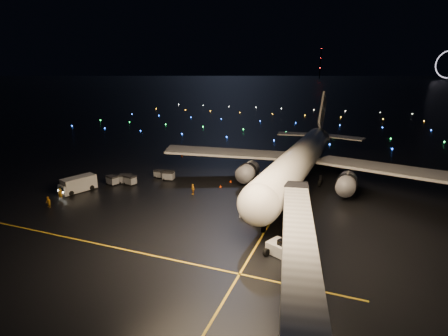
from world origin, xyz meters
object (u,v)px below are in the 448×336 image
(belt_loader, at_px, (253,211))
(baggage_cart_2, at_px, (159,174))
(pushback_tug, at_px, (286,248))
(baggage_cart_0, at_px, (169,176))
(baggage_cart_1, at_px, (130,180))
(baggage_cart_3, at_px, (112,180))
(service_truck, at_px, (79,184))
(crew_a, at_px, (60,193))
(airliner, at_px, (303,141))
(baggage_cart_4, at_px, (125,179))
(crew_b, at_px, (48,202))
(crew_c, at_px, (193,189))

(belt_loader, xyz_separation_m, baggage_cart_2, (-23.61, 13.03, -0.64))
(pushback_tug, distance_m, baggage_cart_0, 34.62)
(baggage_cart_0, relative_size, baggage_cart_1, 1.01)
(pushback_tug, bearing_deg, baggage_cart_1, 179.24)
(baggage_cart_3, bearing_deg, belt_loader, 5.96)
(baggage_cart_2, bearing_deg, baggage_cart_1, -116.36)
(service_truck, height_order, baggage_cart_0, service_truck)
(baggage_cart_3, bearing_deg, baggage_cart_2, 66.97)
(crew_a, xyz_separation_m, baggage_cart_2, (9.32, 16.51, -0.20))
(baggage_cart_2, bearing_deg, airliner, 15.93)
(belt_loader, distance_m, service_truck, 32.80)
(baggage_cart_3, height_order, baggage_cart_4, baggage_cart_4)
(crew_b, relative_size, baggage_cart_1, 0.87)
(airliner, height_order, baggage_cart_0, airliner)
(service_truck, bearing_deg, baggage_cart_4, 73.10)
(crew_a, relative_size, baggage_cart_4, 0.95)
(baggage_cart_2, bearing_deg, crew_c, -31.80)
(belt_loader, distance_m, crew_b, 32.50)
(baggage_cart_4, bearing_deg, belt_loader, -36.74)
(pushback_tug, height_order, baggage_cart_2, pushback_tug)
(crew_b, xyz_separation_m, baggage_cart_4, (3.81, 14.75, -0.05))
(crew_b, distance_m, baggage_cart_3, 13.27)
(crew_c, bearing_deg, baggage_cart_3, -139.01)
(crew_a, distance_m, baggage_cart_1, 12.46)
(service_truck, distance_m, baggage_cart_2, 15.32)
(pushback_tug, distance_m, baggage_cart_4, 38.08)
(belt_loader, xyz_separation_m, service_truck, (-32.79, 0.78, -0.06))
(baggage_cart_1, bearing_deg, baggage_cart_4, 175.94)
(crew_b, bearing_deg, pushback_tug, 12.20)
(baggage_cart_0, bearing_deg, baggage_cart_4, -154.79)
(airliner, bearing_deg, crew_b, -138.54)
(crew_b, relative_size, baggage_cart_4, 0.90)
(crew_b, height_order, baggage_cart_2, crew_b)
(crew_b, bearing_deg, baggage_cart_0, 75.63)
(baggage_cart_3, bearing_deg, airliner, 41.83)
(crew_b, height_order, baggage_cart_1, crew_b)
(crew_c, bearing_deg, baggage_cart_4, -145.05)
(airliner, relative_size, baggage_cart_4, 27.36)
(airliner, xyz_separation_m, crew_c, (-16.54, -14.56, -7.04))
(pushback_tug, xyz_separation_m, baggage_cart_4, (-34.45, 16.22, -0.19))
(pushback_tug, relative_size, baggage_cart_4, 2.16)
(airliner, bearing_deg, crew_c, -135.85)
(service_truck, xyz_separation_m, baggage_cart_0, (11.78, 11.50, -0.45))
(baggage_cart_2, relative_size, baggage_cart_4, 0.89)
(baggage_cart_0, relative_size, baggage_cart_2, 1.17)
(crew_a, xyz_separation_m, baggage_cart_4, (5.03, 11.06, -0.10))
(pushback_tug, height_order, crew_c, pushback_tug)
(baggage_cart_3, bearing_deg, baggage_cart_1, 38.22)
(crew_c, distance_m, baggage_cart_1, 13.54)
(service_truck, height_order, baggage_cart_1, service_truck)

